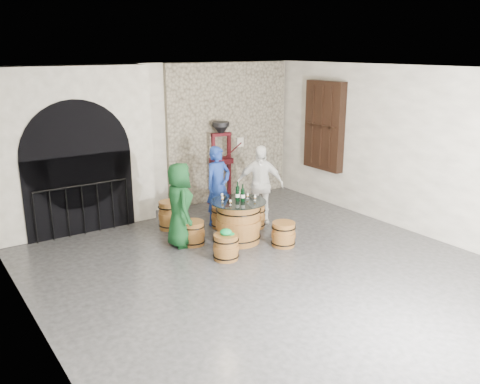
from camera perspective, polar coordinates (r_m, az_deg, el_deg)
ground at (r=8.35m, az=3.25°, el=-8.95°), size 8.00×8.00×0.00m
wall_back at (r=11.18m, az=-9.25°, el=5.88°), size 8.00×0.00×8.00m
wall_left at (r=6.39m, az=-22.32°, el=-2.72°), size 0.00×8.00×8.00m
wall_right at (r=10.29m, az=19.10°, el=4.35°), size 0.00×8.00×8.00m
ceiling at (r=7.59m, az=3.64°, el=13.55°), size 8.00×8.00×0.00m
stone_facing_panel at (r=11.99m, az=-1.29°, el=6.76°), size 3.20×0.12×3.18m
arched_opening at (r=10.29m, az=-18.23°, el=4.32°), size 3.10×0.60×3.19m
shuttered_window at (r=11.74m, az=9.42°, el=7.34°), size 0.23×1.10×2.00m
barrel_table at (r=9.44m, az=-0.18°, el=-3.35°), size 1.03×1.03×0.79m
barrel_stool_left at (r=9.41m, az=-5.32°, el=-4.61°), size 0.46×0.46×0.45m
barrel_stool_far at (r=10.25m, az=-2.00°, el=-2.80°), size 0.46×0.46×0.45m
barrel_stool_right at (r=10.25m, az=1.61°, el=-2.79°), size 0.46×0.46×0.45m
barrel_stool_near_right at (r=9.34m, az=4.91°, el=-4.74°), size 0.46×0.46×0.45m
barrel_stool_near_left at (r=8.74m, az=-1.58°, el=-6.20°), size 0.46×0.46×0.45m
green_cap at (r=8.64m, az=-1.57°, el=-4.53°), size 0.25×0.20×0.11m
person_green at (r=9.22m, az=-6.79°, el=-1.45°), size 0.65×0.85×1.55m
person_blue at (r=10.28m, az=-2.47°, el=0.68°), size 0.64×0.47×1.62m
person_white at (r=10.36m, az=2.24°, el=0.84°), size 1.00×0.90×1.63m
wine_bottle_left at (r=9.30m, az=-0.29°, el=-0.22°), size 0.08×0.08×0.32m
wine_bottle_center at (r=9.27m, az=0.32°, el=-0.28°), size 0.08×0.08×0.32m
wine_bottle_right at (r=9.44m, az=-0.27°, el=0.03°), size 0.08×0.08×0.32m
tasting_glass_a at (r=9.07m, az=-1.08°, el=-1.19°), size 0.05×0.05×0.10m
tasting_glass_b at (r=9.45m, az=0.86°, el=-0.48°), size 0.05×0.05×0.10m
tasting_glass_c at (r=9.48m, az=-2.04°, el=-0.44°), size 0.05×0.05×0.10m
tasting_glass_d at (r=9.63m, az=0.38°, el=-0.17°), size 0.05×0.05×0.10m
tasting_glass_e at (r=9.33m, az=1.69°, el=-0.70°), size 0.05×0.05×0.10m
tasting_glass_f at (r=9.26m, az=-1.99°, el=-0.83°), size 0.05×0.05×0.10m
side_barrel at (r=10.24m, az=-7.97°, el=-2.60°), size 0.43×0.43×0.57m
corking_press at (r=11.55m, az=-2.11°, el=3.93°), size 0.79×0.45×1.91m
control_box at (r=12.10m, az=-0.08°, el=5.65°), size 0.18×0.10×0.22m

